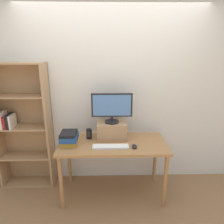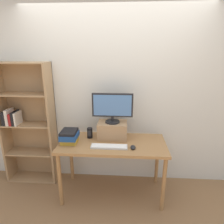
{
  "view_description": "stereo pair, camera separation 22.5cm",
  "coord_description": "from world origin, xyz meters",
  "px_view_note": "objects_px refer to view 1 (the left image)",
  "views": [
    {
      "loc": [
        -0.07,
        -2.36,
        1.93
      ],
      "look_at": [
        -0.01,
        0.06,
        1.18
      ],
      "focal_mm": 32.0,
      "sensor_mm": 36.0,
      "label": 1
    },
    {
      "loc": [
        0.16,
        -2.35,
        1.93
      ],
      "look_at": [
        -0.01,
        0.06,
        1.18
      ],
      "focal_mm": 32.0,
      "sensor_mm": 36.0,
      "label": 2
    }
  ],
  "objects_px": {
    "computer_monitor": "(112,107)",
    "book_stack": "(69,138)",
    "computer_mouse": "(134,146)",
    "desk_speaker": "(89,134)",
    "keyboard": "(111,147)",
    "bookshelf_unit": "(22,126)",
    "riser_box": "(112,130)",
    "desk": "(113,149)"
  },
  "relations": [
    {
      "from": "book_stack",
      "to": "desk",
      "type": "bearing_deg",
      "value": 3.08
    },
    {
      "from": "computer_monitor",
      "to": "computer_mouse",
      "type": "distance_m",
      "value": 0.58
    },
    {
      "from": "computer_mouse",
      "to": "desk_speaker",
      "type": "distance_m",
      "value": 0.65
    },
    {
      "from": "computer_mouse",
      "to": "desk",
      "type": "bearing_deg",
      "value": 150.88
    },
    {
      "from": "book_stack",
      "to": "computer_mouse",
      "type": "bearing_deg",
      "value": -8.09
    },
    {
      "from": "desk",
      "to": "computer_monitor",
      "type": "distance_m",
      "value": 0.55
    },
    {
      "from": "bookshelf_unit",
      "to": "book_stack",
      "type": "xyz_separation_m",
      "value": [
        0.71,
        -0.32,
        -0.04
      ]
    },
    {
      "from": "keyboard",
      "to": "bookshelf_unit",
      "type": "bearing_deg",
      "value": 160.95
    },
    {
      "from": "keyboard",
      "to": "computer_monitor",
      "type": "bearing_deg",
      "value": 85.59
    },
    {
      "from": "desk",
      "to": "keyboard",
      "type": "xyz_separation_m",
      "value": [
        -0.03,
        -0.14,
        0.1
      ]
    },
    {
      "from": "keyboard",
      "to": "computer_mouse",
      "type": "relative_size",
      "value": 4.34
    },
    {
      "from": "desk",
      "to": "book_stack",
      "type": "relative_size",
      "value": 5.42
    },
    {
      "from": "computer_mouse",
      "to": "desk_speaker",
      "type": "height_order",
      "value": "desk_speaker"
    },
    {
      "from": "computer_monitor",
      "to": "desk_speaker",
      "type": "bearing_deg",
      "value": -177.81
    },
    {
      "from": "riser_box",
      "to": "desk_speaker",
      "type": "xyz_separation_m",
      "value": [
        -0.31,
        -0.01,
        -0.04
      ]
    },
    {
      "from": "computer_monitor",
      "to": "desk_speaker",
      "type": "distance_m",
      "value": 0.48
    },
    {
      "from": "computer_mouse",
      "to": "computer_monitor",
      "type": "bearing_deg",
      "value": 132.93
    },
    {
      "from": "bookshelf_unit",
      "to": "book_stack",
      "type": "distance_m",
      "value": 0.78
    },
    {
      "from": "computer_monitor",
      "to": "book_stack",
      "type": "bearing_deg",
      "value": -162.2
    },
    {
      "from": "desk",
      "to": "keyboard",
      "type": "distance_m",
      "value": 0.17
    },
    {
      "from": "desk",
      "to": "book_stack",
      "type": "distance_m",
      "value": 0.58
    },
    {
      "from": "desk",
      "to": "computer_monitor",
      "type": "xyz_separation_m",
      "value": [
        -0.01,
        0.15,
        0.53
      ]
    },
    {
      "from": "riser_box",
      "to": "keyboard",
      "type": "relative_size",
      "value": 0.86
    },
    {
      "from": "riser_box",
      "to": "desk_speaker",
      "type": "relative_size",
      "value": 2.8
    },
    {
      "from": "book_stack",
      "to": "desk_speaker",
      "type": "relative_size",
      "value": 1.84
    },
    {
      "from": "bookshelf_unit",
      "to": "computer_mouse",
      "type": "distance_m",
      "value": 1.59
    },
    {
      "from": "computer_monitor",
      "to": "desk",
      "type": "bearing_deg",
      "value": -86.51
    },
    {
      "from": "computer_monitor",
      "to": "computer_mouse",
      "type": "relative_size",
      "value": 5.14
    },
    {
      "from": "keyboard",
      "to": "desk_speaker",
      "type": "bearing_deg",
      "value": 136.71
    },
    {
      "from": "computer_mouse",
      "to": "desk_speaker",
      "type": "bearing_deg",
      "value": 154.28
    },
    {
      "from": "computer_mouse",
      "to": "book_stack",
      "type": "relative_size",
      "value": 0.41
    },
    {
      "from": "desk",
      "to": "keyboard",
      "type": "relative_size",
      "value": 3.06
    },
    {
      "from": "riser_box",
      "to": "computer_monitor",
      "type": "bearing_deg",
      "value": -90.0
    },
    {
      "from": "riser_box",
      "to": "computer_mouse",
      "type": "xyz_separation_m",
      "value": [
        0.27,
        -0.29,
        -0.09
      ]
    },
    {
      "from": "desk",
      "to": "keyboard",
      "type": "height_order",
      "value": "keyboard"
    },
    {
      "from": "keyboard",
      "to": "desk_speaker",
      "type": "xyz_separation_m",
      "value": [
        -0.29,
        0.27,
        0.06
      ]
    },
    {
      "from": "bookshelf_unit",
      "to": "desk_speaker",
      "type": "xyz_separation_m",
      "value": [
        0.95,
        -0.16,
        -0.06
      ]
    },
    {
      "from": "desk",
      "to": "desk_speaker",
      "type": "xyz_separation_m",
      "value": [
        -0.32,
        0.13,
        0.16
      ]
    },
    {
      "from": "riser_box",
      "to": "book_stack",
      "type": "xyz_separation_m",
      "value": [
        -0.55,
        -0.18,
        -0.03
      ]
    },
    {
      "from": "bookshelf_unit",
      "to": "desk_speaker",
      "type": "relative_size",
      "value": 12.83
    },
    {
      "from": "desk_speaker",
      "to": "riser_box",
      "type": "bearing_deg",
      "value": 2.46
    },
    {
      "from": "computer_monitor",
      "to": "book_stack",
      "type": "height_order",
      "value": "computer_monitor"
    }
  ]
}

